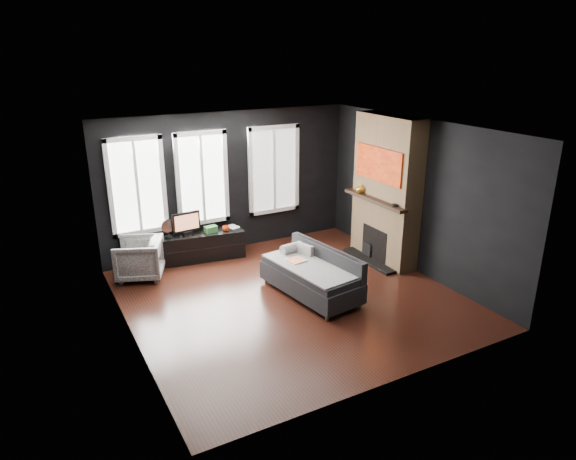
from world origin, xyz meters
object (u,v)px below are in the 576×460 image
sofa (311,273)px  book (229,222)px  armchair (139,257)px  mantel_vase (360,188)px  media_console (203,245)px  monitor (186,222)px  mug (226,228)px

sofa → book: (-0.49, 2.26, 0.27)m
armchair → book: 1.82m
sofa → mantel_vase: bearing=24.3°
media_console → book: book is taller
mantel_vase → armchair: bearing=167.3°
armchair → monitor: (0.98, 0.34, 0.38)m
monitor → book: size_ratio=2.15×
book → media_console: bearing=177.3°
media_console → mug: 0.55m
sofa → monitor: monitor is taller
monitor → book: bearing=-10.2°
book → mantel_vase: mantel_vase is taller
mug → mantel_vase: 2.64m
media_console → sofa: bearing=-58.4°
sofa → monitor: size_ratio=3.29×
armchair → media_console: bearing=125.3°
monitor → mug: bearing=-20.1°
media_console → book: (0.53, -0.02, 0.39)m
sofa → book: size_ratio=7.07×
sofa → armchair: 3.02m
armchair → mug: 1.70m
media_console → mantel_vase: (2.73, -1.19, 1.05)m
armchair → mug: bearing=117.4°
armchair → book: size_ratio=3.10×
monitor → book: 0.82m
sofa → mug: sofa is taller
sofa → media_console: (-1.01, 2.28, -0.12)m
monitor → mug: (0.70, -0.19, -0.18)m
sofa → media_console: 2.50m
monitor → mug: 0.74m
armchair → book: same height
sofa → mantel_vase: 2.24m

